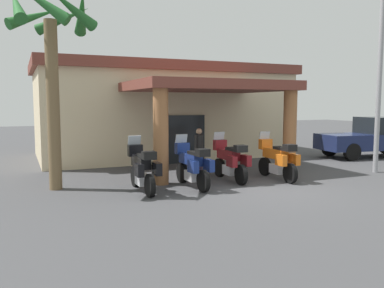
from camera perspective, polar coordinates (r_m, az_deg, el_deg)
The scene contains 10 objects.
ground_plane at distance 12.36m, azimuth 10.31°, elevation -6.41°, with size 80.00×80.00×0.00m, color #424244.
motel_building at distance 20.09m, azimuth -4.22°, elevation 4.90°, with size 12.38×10.93×4.48m.
motorcycle_black at distance 11.78m, azimuth -7.16°, elevation -3.51°, with size 0.71×2.21×1.61m.
motorcycle_blue at distance 12.30m, azimuth 0.07°, elevation -3.07°, with size 0.71×2.21×1.61m.
motorcycle_maroon at distance 13.42m, azimuth 5.52°, elevation -2.35°, with size 0.71×2.21×1.61m.
motorcycle_orange at distance 13.91m, azimuth 12.19°, elevation -2.16°, with size 0.72×2.21×1.61m.
pedestrian at distance 14.89m, azimuth 1.01°, elevation -0.46°, with size 0.47×0.32×1.68m.
pickup_truck_navy at distance 21.29m, azimuth 24.56°, elevation 0.81°, with size 5.43×2.66×1.95m.
palm_tree_roadside at distance 12.69m, azimuth -19.49°, elevation 13.49°, with size 2.60×2.78×6.03m.
roadside_sign at distance 16.66m, azimuth 25.62°, elevation 14.56°, with size 1.40×0.18×8.06m.
Camera 1 is at (-6.93, -9.90, 2.60)m, focal length 37.09 mm.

